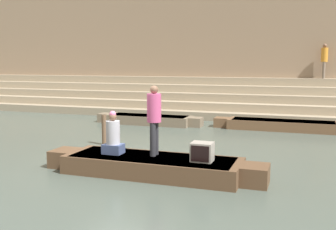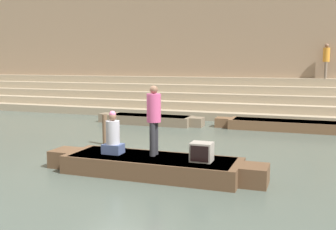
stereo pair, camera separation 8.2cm
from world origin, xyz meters
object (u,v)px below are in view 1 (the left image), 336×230
(moored_boat_shore, at_px, (282,125))
(person_standing, at_px, (154,115))
(rowboat_main, at_px, (152,165))
(mooring_post, at_px, (104,130))
(person_rowing, at_px, (113,137))
(moored_boat_distant, at_px, (149,119))
(tv_set, at_px, (202,152))
(person_on_steps, at_px, (324,58))

(moored_boat_shore, bearing_deg, person_standing, -113.06)
(rowboat_main, relative_size, moored_boat_shore, 0.99)
(rowboat_main, relative_size, mooring_post, 5.51)
(person_rowing, height_order, mooring_post, person_rowing)
(moored_boat_distant, relative_size, mooring_post, 4.85)
(person_standing, relative_size, person_rowing, 1.59)
(rowboat_main, xyz_separation_m, person_standing, (-0.01, 0.17, 1.23))
(tv_set, bearing_deg, person_standing, 176.24)
(tv_set, distance_m, mooring_post, 5.05)
(rowboat_main, bearing_deg, person_rowing, 179.02)
(tv_set, xyz_separation_m, moored_boat_distant, (-4.45, 7.62, -0.46))
(mooring_post, bearing_deg, person_standing, -42.94)
(person_rowing, relative_size, person_on_steps, 0.64)
(moored_boat_distant, bearing_deg, tv_set, -56.23)
(person_standing, distance_m, person_rowing, 1.22)
(rowboat_main, distance_m, mooring_post, 4.05)
(person_standing, height_order, person_rowing, person_standing)
(person_rowing, relative_size, mooring_post, 1.08)
(rowboat_main, xyz_separation_m, tv_set, (1.29, -0.03, 0.44))
(moored_boat_distant, xyz_separation_m, person_on_steps, (7.53, 4.85, 2.79))
(tv_set, bearing_deg, rowboat_main, -176.15)
(moored_boat_distant, bearing_deg, person_standing, -63.47)
(person_rowing, bearing_deg, moored_boat_distant, 107.69)
(person_rowing, distance_m, tv_set, 2.37)
(rowboat_main, distance_m, person_standing, 1.24)
(person_rowing, xyz_separation_m, mooring_post, (-1.80, 2.84, -0.38))
(tv_set, bearing_deg, moored_boat_distant, 125.33)
(moored_boat_shore, relative_size, mooring_post, 5.55)
(person_on_steps, bearing_deg, moored_boat_shore, -140.01)
(mooring_post, bearing_deg, moored_boat_distant, 93.47)
(rowboat_main, relative_size, person_rowing, 5.11)
(tv_set, height_order, person_on_steps, person_on_steps)
(rowboat_main, height_order, tv_set, tv_set)
(moored_boat_shore, xyz_separation_m, mooring_post, (-5.57, -5.11, 0.30))
(person_standing, xyz_separation_m, mooring_post, (-2.87, 2.67, -0.96))
(person_standing, height_order, moored_boat_distant, person_standing)
(person_on_steps, bearing_deg, mooring_post, -156.57)
(person_rowing, distance_m, person_on_steps, 13.74)
(moored_boat_shore, bearing_deg, person_rowing, -119.28)
(rowboat_main, xyz_separation_m, person_on_steps, (4.37, 12.44, 2.76))
(moored_boat_distant, bearing_deg, mooring_post, -83.03)
(rowboat_main, bearing_deg, moored_boat_shore, 70.52)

